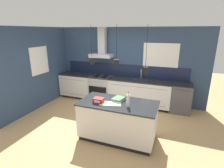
% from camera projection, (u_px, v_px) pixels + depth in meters
% --- Properties ---
extents(ground_plane, '(16.00, 16.00, 0.00)m').
position_uv_depth(ground_plane, '(101.00, 125.00, 4.78)').
color(ground_plane, tan).
rests_on(ground_plane, ground).
extents(wall_back, '(5.60, 2.51, 2.60)m').
position_uv_depth(wall_back, '(122.00, 64.00, 6.17)').
color(wall_back, navy).
rests_on(wall_back, ground_plane).
extents(wall_left, '(0.08, 3.80, 2.60)m').
position_uv_depth(wall_left, '(43.00, 67.00, 5.84)').
color(wall_left, navy).
rests_on(wall_left, ground_plane).
extents(counter_run_left, '(1.25, 0.64, 0.91)m').
position_uv_depth(counter_run_left, '(77.00, 85.00, 6.74)').
color(counter_run_left, black).
rests_on(counter_run_left, ground_plane).
extents(counter_run_sink, '(2.08, 0.64, 1.24)m').
position_uv_depth(counter_run_sink, '(139.00, 93.00, 5.93)').
color(counter_run_sink, black).
rests_on(counter_run_sink, ground_plane).
extents(oven_range, '(0.77, 0.66, 0.91)m').
position_uv_depth(oven_range, '(101.00, 88.00, 6.40)').
color(oven_range, '#B5B5BA').
rests_on(oven_range, ground_plane).
extents(dishwasher, '(0.60, 0.65, 0.91)m').
position_uv_depth(dishwasher, '(181.00, 98.00, 5.47)').
color(dishwasher, '#4C4C51').
rests_on(dishwasher, ground_plane).
extents(kitchen_island, '(1.78, 0.91, 0.91)m').
position_uv_depth(kitchen_island, '(118.00, 120.00, 4.11)').
color(kitchen_island, black).
rests_on(kitchen_island, ground_plane).
extents(bottle_on_island, '(0.07, 0.07, 0.34)m').
position_uv_depth(bottle_on_island, '(128.00, 101.00, 3.72)').
color(bottle_on_island, silver).
rests_on(bottle_on_island, kitchen_island).
extents(book_stack, '(0.28, 0.34, 0.08)m').
position_uv_depth(book_stack, '(118.00, 99.00, 4.07)').
color(book_stack, silver).
rests_on(book_stack, kitchen_island).
extents(red_supply_box, '(0.23, 0.17, 0.11)m').
position_uv_depth(red_supply_box, '(99.00, 100.00, 3.96)').
color(red_supply_box, red).
rests_on(red_supply_box, kitchen_island).
extents(paper_pile, '(0.52, 0.36, 0.01)m').
position_uv_depth(paper_pile, '(110.00, 103.00, 3.92)').
color(paper_pile, silver).
rests_on(paper_pile, kitchen_island).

